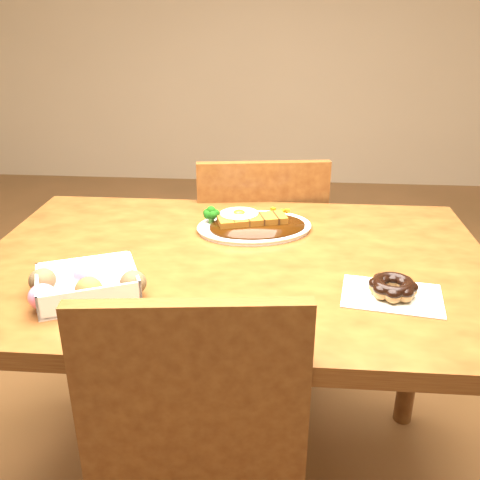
# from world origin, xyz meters

# --- Properties ---
(table) EXTENTS (1.20, 0.80, 0.75)m
(table) POSITION_xyz_m (0.00, 0.00, 0.65)
(table) COLOR #512710
(table) RESTS_ON ground
(chair_far) EXTENTS (0.47, 0.47, 0.87)m
(chair_far) POSITION_xyz_m (0.03, 0.54, 0.48)
(chair_far) COLOR #512710
(chair_far) RESTS_ON ground
(katsu_curry_plate) EXTENTS (0.33, 0.27, 0.06)m
(katsu_curry_plate) POSITION_xyz_m (0.03, 0.18, 0.76)
(katsu_curry_plate) COLOR white
(katsu_curry_plate) RESTS_ON table
(donut_box) EXTENTS (0.24, 0.22, 0.06)m
(donut_box) POSITION_xyz_m (-0.29, -0.20, 0.78)
(donut_box) COLOR white
(donut_box) RESTS_ON table
(pon_de_ring) EXTENTS (0.22, 0.17, 0.04)m
(pon_de_ring) POSITION_xyz_m (0.34, -0.15, 0.77)
(pon_de_ring) COLOR silver
(pon_de_ring) RESTS_ON table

